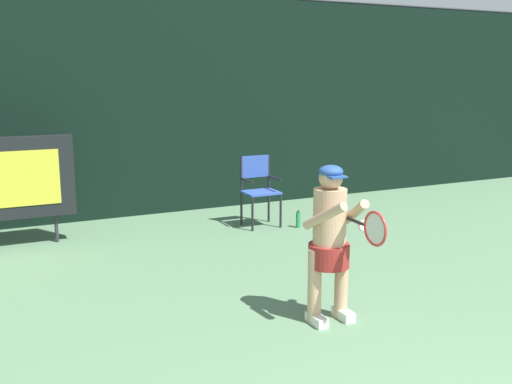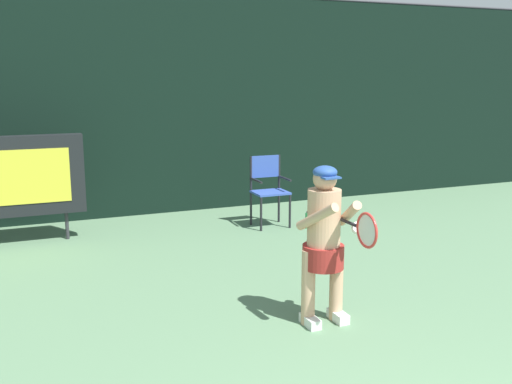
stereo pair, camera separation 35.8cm
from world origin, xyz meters
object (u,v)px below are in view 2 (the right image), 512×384
at_px(scoreboard, 0,178).
at_px(tennis_player, 324,238).
at_px(tennis_racket, 365,230).
at_px(water_bottle, 307,220).
at_px(umpire_chair, 269,186).

xyz_separation_m(scoreboard, tennis_player, (2.80, -3.93, -0.12)).
distance_m(scoreboard, tennis_racket, 5.30).
bearing_deg(tennis_racket, water_bottle, 83.73).
xyz_separation_m(scoreboard, umpire_chair, (3.80, -0.38, -0.33)).
bearing_deg(scoreboard, water_bottle, -10.34).
relative_size(scoreboard, tennis_player, 1.47).
height_order(water_bottle, tennis_racket, tennis_racket).
xyz_separation_m(tennis_player, tennis_racket, (0.12, -0.49, 0.19)).
distance_m(scoreboard, umpire_chair, 3.83).
xyz_separation_m(water_bottle, tennis_racket, (-1.35, -3.64, 0.89)).
distance_m(water_bottle, tennis_racket, 3.99).
bearing_deg(umpire_chair, tennis_racket, -102.18).
relative_size(scoreboard, tennis_racket, 3.65).
bearing_deg(tennis_player, umpire_chair, 74.35).
bearing_deg(water_bottle, tennis_racket, -110.33).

